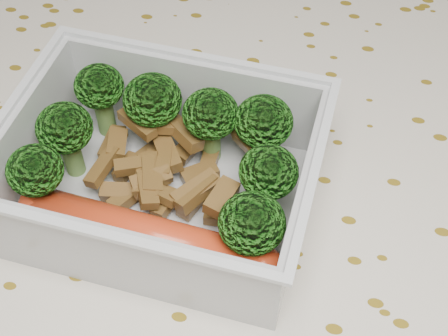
# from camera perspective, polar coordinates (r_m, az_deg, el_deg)

# --- Properties ---
(dining_table) EXTENTS (1.40, 0.90, 0.75)m
(dining_table) POSITION_cam_1_polar(r_m,az_deg,el_deg) (0.48, 0.18, -8.45)
(dining_table) COLOR brown
(dining_table) RESTS_ON ground
(tablecloth) EXTENTS (1.46, 0.96, 0.19)m
(tablecloth) POSITION_cam_1_polar(r_m,az_deg,el_deg) (0.44, 0.19, -5.12)
(tablecloth) COLOR beige
(tablecloth) RESTS_ON dining_table
(lunch_container) EXTENTS (0.20, 0.16, 0.07)m
(lunch_container) POSITION_cam_1_polar(r_m,az_deg,el_deg) (0.39, -5.66, -1.08)
(lunch_container) COLOR silver
(lunch_container) RESTS_ON tablecloth
(broccoli_florets) EXTENTS (0.17, 0.12, 0.06)m
(broccoli_florets) POSITION_cam_1_polar(r_m,az_deg,el_deg) (0.38, -4.60, 2.49)
(broccoli_florets) COLOR #608C3F
(broccoli_florets) RESTS_ON lunch_container
(meat_pile) EXTENTS (0.11, 0.08, 0.03)m
(meat_pile) POSITION_cam_1_polar(r_m,az_deg,el_deg) (0.40, -5.22, -0.28)
(meat_pile) COLOR brown
(meat_pile) RESTS_ON lunch_container
(sausage) EXTENTS (0.16, 0.04, 0.03)m
(sausage) POSITION_cam_1_polar(r_m,az_deg,el_deg) (0.37, -7.10, -6.23)
(sausage) COLOR red
(sausage) RESTS_ON lunch_container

